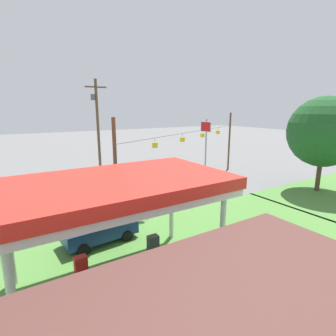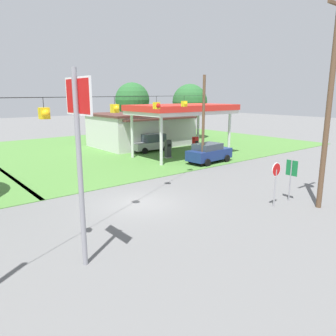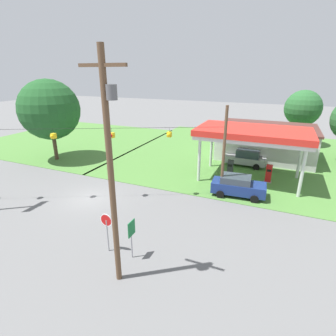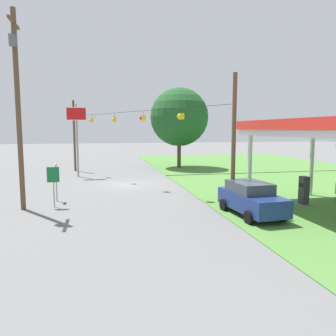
{
  "view_description": "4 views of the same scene",
  "coord_description": "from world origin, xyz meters",
  "px_view_note": "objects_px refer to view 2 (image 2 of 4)",
  "views": [
    {
      "loc": [
        15.77,
        20.51,
        8.16
      ],
      "look_at": [
        3.68,
        1.21,
        3.01
      ],
      "focal_mm": 28.0,
      "sensor_mm": 36.0,
      "label": 1
    },
    {
      "loc": [
        -9.95,
        -14.84,
        6.09
      ],
      "look_at": [
        2.65,
        0.72,
        1.58
      ],
      "focal_mm": 35.0,
      "sensor_mm": 36.0,
      "label": 2
    },
    {
      "loc": [
        13.95,
        -15.64,
        10.07
      ],
      "look_at": [
        5.82,
        3.16,
        2.54
      ],
      "focal_mm": 28.0,
      "sensor_mm": 36.0,
      "label": 3
    },
    {
      "loc": [
        27.14,
        -2.34,
        4.63
      ],
      "look_at": [
        4.18,
        2.47,
        1.81
      ],
      "focal_mm": 35.0,
      "sensor_mm": 36.0,
      "label": 4
    }
  ],
  "objects_px": {
    "utility_pole_main": "(331,93)",
    "tree_far_back": "(190,102)",
    "tree_behind_station": "(132,100)",
    "gas_station_canopy": "(182,110)",
    "gas_station_store": "(142,129)",
    "stop_sign_overhead": "(79,131)",
    "stop_sign_roadside": "(276,175)",
    "car_at_pumps_front": "(209,153)",
    "fuel_pump_far": "(195,146)",
    "car_at_pumps_rear": "(151,143)",
    "route_sign": "(291,172)",
    "fuel_pump_near": "(168,149)"
  },
  "relations": [
    {
      "from": "utility_pole_main",
      "to": "gas_station_canopy",
      "type": "bearing_deg",
      "value": 75.17
    },
    {
      "from": "car_at_pumps_front",
      "to": "route_sign",
      "type": "distance_m",
      "value": 11.37
    },
    {
      "from": "gas_station_store",
      "to": "car_at_pumps_rear",
      "type": "distance_m",
      "value": 4.65
    },
    {
      "from": "car_at_pumps_rear",
      "to": "tree_far_back",
      "type": "relative_size",
      "value": 0.61
    },
    {
      "from": "gas_station_store",
      "to": "stop_sign_overhead",
      "type": "bearing_deg",
      "value": -128.59
    },
    {
      "from": "stop_sign_overhead",
      "to": "tree_behind_station",
      "type": "height_order",
      "value": "tree_behind_station"
    },
    {
      "from": "stop_sign_overhead",
      "to": "tree_behind_station",
      "type": "xyz_separation_m",
      "value": [
        21.86,
        30.46,
        0.4
      ]
    },
    {
      "from": "fuel_pump_near",
      "to": "utility_pole_main",
      "type": "distance_m",
      "value": 17.39
    },
    {
      "from": "fuel_pump_far",
      "to": "fuel_pump_near",
      "type": "bearing_deg",
      "value": 180.0
    },
    {
      "from": "stop_sign_overhead",
      "to": "tree_far_back",
      "type": "height_order",
      "value": "tree_far_back"
    },
    {
      "from": "fuel_pump_far",
      "to": "tree_far_back",
      "type": "bearing_deg",
      "value": 50.25
    },
    {
      "from": "car_at_pumps_front",
      "to": "route_sign",
      "type": "relative_size",
      "value": 1.91
    },
    {
      "from": "utility_pole_main",
      "to": "tree_far_back",
      "type": "height_order",
      "value": "utility_pole_main"
    },
    {
      "from": "fuel_pump_near",
      "to": "tree_far_back",
      "type": "bearing_deg",
      "value": 39.31
    },
    {
      "from": "car_at_pumps_front",
      "to": "tree_far_back",
      "type": "height_order",
      "value": "tree_far_back"
    },
    {
      "from": "fuel_pump_far",
      "to": "car_at_pumps_front",
      "type": "distance_m",
      "value": 4.69
    },
    {
      "from": "tree_behind_station",
      "to": "gas_station_canopy",
      "type": "bearing_deg",
      "value": -106.32
    },
    {
      "from": "gas_station_canopy",
      "to": "car_at_pumps_rear",
      "type": "height_order",
      "value": "gas_station_canopy"
    },
    {
      "from": "gas_station_store",
      "to": "stop_sign_roadside",
      "type": "bearing_deg",
      "value": -106.86
    },
    {
      "from": "gas_station_store",
      "to": "tree_far_back",
      "type": "xyz_separation_m",
      "value": [
        8.84,
        1.05,
        3.11
      ]
    },
    {
      "from": "fuel_pump_near",
      "to": "car_at_pumps_rear",
      "type": "relative_size",
      "value": 0.39
    },
    {
      "from": "utility_pole_main",
      "to": "tree_behind_station",
      "type": "relative_size",
      "value": 1.43
    },
    {
      "from": "tree_behind_station",
      "to": "car_at_pumps_front",
      "type": "bearing_deg",
      "value": -104.21
    },
    {
      "from": "gas_station_canopy",
      "to": "fuel_pump_far",
      "type": "bearing_deg",
      "value": -0.04
    },
    {
      "from": "fuel_pump_far",
      "to": "route_sign",
      "type": "xyz_separation_m",
      "value": [
        -6.38,
        -14.68,
        0.86
      ]
    },
    {
      "from": "gas_station_canopy",
      "to": "fuel_pump_far",
      "type": "relative_size",
      "value": 5.74
    },
    {
      "from": "fuel_pump_far",
      "to": "tree_far_back",
      "type": "relative_size",
      "value": 0.24
    },
    {
      "from": "gas_station_store",
      "to": "fuel_pump_near",
      "type": "bearing_deg",
      "value": -107.64
    },
    {
      "from": "tree_far_back",
      "to": "stop_sign_roadside",
      "type": "bearing_deg",
      "value": -123.26
    },
    {
      "from": "stop_sign_roadside",
      "to": "utility_pole_main",
      "type": "distance_m",
      "value": 5.02
    },
    {
      "from": "gas_station_store",
      "to": "car_at_pumps_rear",
      "type": "bearing_deg",
      "value": -111.34
    },
    {
      "from": "fuel_pump_far",
      "to": "stop_sign_overhead",
      "type": "xyz_separation_m",
      "value": [
        -18.89,
        -14.05,
        4.04
      ]
    },
    {
      "from": "car_at_pumps_front",
      "to": "stop_sign_roadside",
      "type": "relative_size",
      "value": 1.83
    },
    {
      "from": "fuel_pump_near",
      "to": "fuel_pump_far",
      "type": "relative_size",
      "value": 1.0
    },
    {
      "from": "gas_station_canopy",
      "to": "car_at_pumps_rear",
      "type": "xyz_separation_m",
      "value": [
        -0.83,
        4.12,
        -3.64
      ]
    },
    {
      "from": "fuel_pump_far",
      "to": "car_at_pumps_rear",
      "type": "bearing_deg",
      "value": 122.86
    },
    {
      "from": "gas_station_canopy",
      "to": "car_at_pumps_front",
      "type": "relative_size",
      "value": 2.24
    },
    {
      "from": "gas_station_canopy",
      "to": "gas_station_store",
      "type": "height_order",
      "value": "gas_station_canopy"
    },
    {
      "from": "gas_station_store",
      "to": "route_sign",
      "type": "distance_m",
      "value": 23.65
    },
    {
      "from": "stop_sign_roadside",
      "to": "tree_behind_station",
      "type": "distance_m",
      "value": 33.19
    },
    {
      "from": "utility_pole_main",
      "to": "tree_far_back",
      "type": "distance_m",
      "value": 29.34
    },
    {
      "from": "fuel_pump_near",
      "to": "tree_behind_station",
      "type": "xyz_separation_m",
      "value": [
        6.63,
        16.4,
        4.44
      ]
    },
    {
      "from": "gas_station_canopy",
      "to": "route_sign",
      "type": "bearing_deg",
      "value": -107.21
    },
    {
      "from": "gas_station_store",
      "to": "car_at_pumps_rear",
      "type": "height_order",
      "value": "gas_station_store"
    },
    {
      "from": "car_at_pumps_rear",
      "to": "route_sign",
      "type": "height_order",
      "value": "route_sign"
    },
    {
      "from": "fuel_pump_near",
      "to": "tree_behind_station",
      "type": "bearing_deg",
      "value": 67.98
    },
    {
      "from": "utility_pole_main",
      "to": "tree_far_back",
      "type": "relative_size",
      "value": 1.48
    },
    {
      "from": "fuel_pump_far",
      "to": "tree_far_back",
      "type": "height_order",
      "value": "tree_far_back"
    },
    {
      "from": "utility_pole_main",
      "to": "tree_behind_station",
      "type": "bearing_deg",
      "value": 74.42
    },
    {
      "from": "fuel_pump_near",
      "to": "car_at_pumps_front",
      "type": "height_order",
      "value": "car_at_pumps_front"
    }
  ]
}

